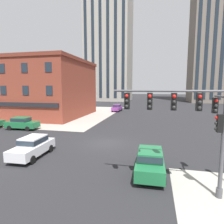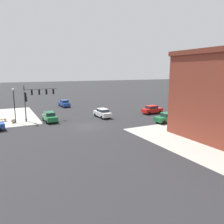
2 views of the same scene
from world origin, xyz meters
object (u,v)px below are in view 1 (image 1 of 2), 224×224
Objects in this scene: car_main_northbound_near at (117,108)px; car_cross_far at (22,123)px; traffic_signal_main at (193,118)px; car_cross_eastbound at (33,146)px; car_cross_westbound at (150,161)px.

car_main_northbound_near and car_cross_far have the same top height.
car_cross_far is at bearing -110.73° from car_main_northbound_near.
car_cross_far is at bearing 149.41° from traffic_signal_main.
traffic_signal_main is 1.39× the size of car_cross_eastbound.
car_cross_westbound is at bearing -74.80° from car_main_northbound_near.
car_cross_westbound is (9.55, -1.05, 0.00)m from car_cross_eastbound.
car_cross_eastbound is (-0.65, -31.68, 0.00)m from car_main_northbound_near.
car_cross_eastbound is (-11.74, 2.86, -3.22)m from traffic_signal_main.
car_cross_eastbound is at bearing 173.73° from car_cross_westbound.
car_cross_westbound and car_cross_far have the same top height.
car_cross_westbound is 1.00× the size of car_cross_far.
car_cross_far is (-8.66, -22.87, 0.00)m from car_main_northbound_near.
car_cross_eastbound is 1.00× the size of car_cross_far.
traffic_signal_main reaches higher than car_cross_westbound.
car_cross_far is (-8.00, 8.81, 0.00)m from car_cross_eastbound.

